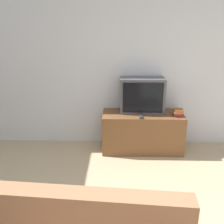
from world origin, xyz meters
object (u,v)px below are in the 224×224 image
at_px(book_stack, 178,112).
at_px(remote_on_stand, 141,116).
at_px(tv_stand, 142,132).
at_px(television, 142,95).

relative_size(book_stack, remote_on_stand, 1.27).
distance_m(tv_stand, remote_on_stand, 0.36).
bearing_deg(tv_stand, television, 99.28).
distance_m(book_stack, remote_on_stand, 0.57).
relative_size(tv_stand, remote_on_stand, 7.06).
bearing_deg(remote_on_stand, television, 83.27).
relative_size(tv_stand, television, 1.83).
distance_m(television, book_stack, 0.60).
relative_size(tv_stand, book_stack, 5.56).
height_order(tv_stand, television, television).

